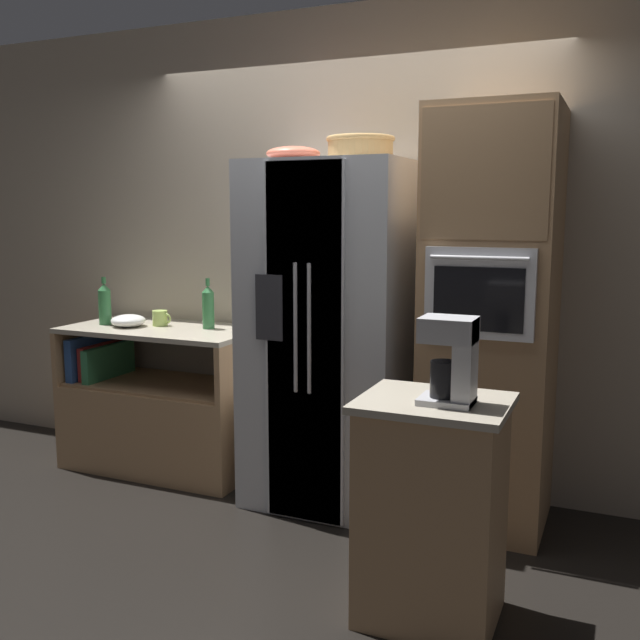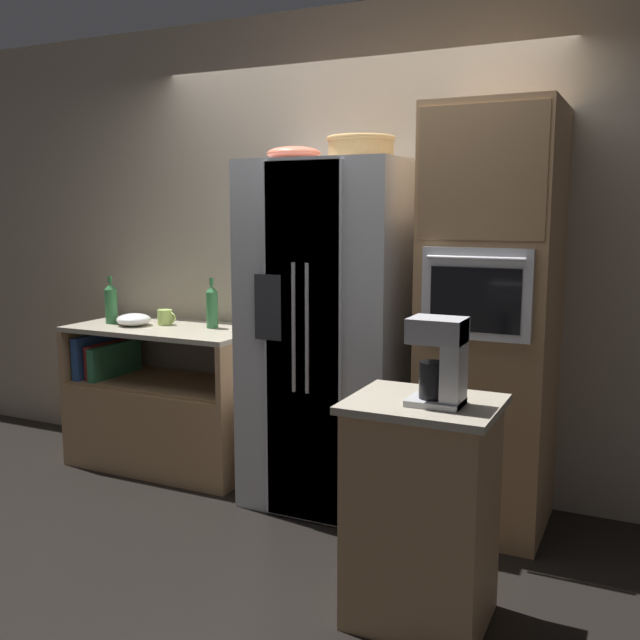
{
  "view_description": "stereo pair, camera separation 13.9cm",
  "coord_description": "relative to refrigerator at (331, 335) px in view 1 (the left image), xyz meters",
  "views": [
    {
      "loc": [
        1.55,
        -3.59,
        1.63
      ],
      "look_at": [
        0.03,
        -0.08,
        1.04
      ],
      "focal_mm": 40.0,
      "sensor_mm": 36.0,
      "label": 1
    },
    {
      "loc": [
        1.68,
        -3.54,
        1.63
      ],
      "look_at": [
        0.03,
        -0.08,
        1.04
      ],
      "focal_mm": 40.0,
      "sensor_mm": 36.0,
      "label": 2
    }
  ],
  "objects": [
    {
      "name": "bottle_short",
      "position": [
        -1.58,
        0.01,
        0.09
      ],
      "size": [
        0.08,
        0.08,
        0.31
      ],
      "color": "#33723F",
      "rests_on": "counter_left"
    },
    {
      "name": "wicker_basket",
      "position": [
        0.14,
        0.05,
        1.02
      ],
      "size": [
        0.37,
        0.37,
        0.13
      ],
      "color": "tan",
      "rests_on": "refrigerator"
    },
    {
      "name": "counter_left",
      "position": [
        -1.19,
        0.05,
        -0.62
      ],
      "size": [
        1.22,
        0.64,
        0.91
      ],
      "color": "#A87F56",
      "rests_on": "ground_plane"
    },
    {
      "name": "wall_back",
      "position": [
        -0.06,
        0.4,
        0.45
      ],
      "size": [
        12.0,
        0.06,
        2.8
      ],
      "color": "tan",
      "rests_on": "ground_plane"
    },
    {
      "name": "refrigerator",
      "position": [
        0.0,
        0.0,
        0.0
      ],
      "size": [
        0.86,
        0.77,
        1.9
      ],
      "color": "silver",
      "rests_on": "ground_plane"
    },
    {
      "name": "mug",
      "position": [
        -1.22,
        0.1,
        0.01
      ],
      "size": [
        0.13,
        0.09,
        0.1
      ],
      "color": "#B2D166",
      "rests_on": "counter_left"
    },
    {
      "name": "wall_oven",
      "position": [
        0.86,
        0.05,
        0.13
      ],
      "size": [
        0.62,
        0.71,
        2.14
      ],
      "color": "#A87F56",
      "rests_on": "ground_plane"
    },
    {
      "name": "fruit_bowl",
      "position": [
        -0.2,
        -0.06,
        0.99
      ],
      "size": [
        0.29,
        0.29,
        0.08
      ],
      "color": "#DB664C",
      "rests_on": "refrigerator"
    },
    {
      "name": "bottle_tall",
      "position": [
        -0.88,
        0.13,
        0.1
      ],
      "size": [
        0.07,
        0.07,
        0.31
      ],
      "color": "#33723F",
      "rests_on": "counter_left"
    },
    {
      "name": "coffee_maker",
      "position": [
        0.91,
        -1.01,
        0.14
      ],
      "size": [
        0.2,
        0.17,
        0.33
      ],
      "color": "#B2B2B7",
      "rests_on": "island_counter"
    },
    {
      "name": "ground_plane",
      "position": [
        -0.06,
        -0.01,
        -0.95
      ],
      "size": [
        20.0,
        20.0,
        0.0
      ],
      "primitive_type": "plane",
      "color": "black"
    },
    {
      "name": "mixing_bowl",
      "position": [
        -1.38,
        -0.01,
        -0.0
      ],
      "size": [
        0.22,
        0.22,
        0.08
      ],
      "color": "white",
      "rests_on": "counter_left"
    },
    {
      "name": "island_counter",
      "position": [
        0.83,
        -0.96,
        -0.49
      ],
      "size": [
        0.58,
        0.49,
        0.91
      ],
      "color": "#A87F56",
      "rests_on": "ground_plane"
    }
  ]
}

